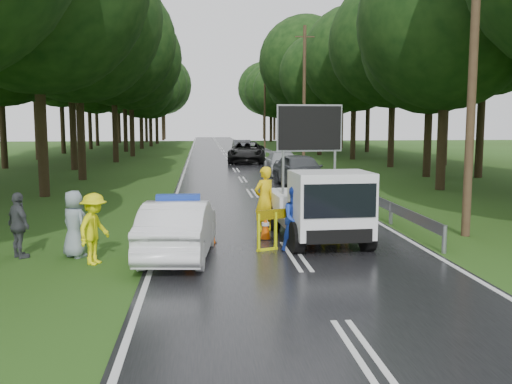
{
  "coord_description": "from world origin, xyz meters",
  "views": [
    {
      "loc": [
        -2.21,
        -13.24,
        3.24
      ],
      "look_at": [
        -0.75,
        2.19,
        1.3
      ],
      "focal_mm": 40.0,
      "sensor_mm": 36.0,
      "label": 1
    }
  ],
  "objects": [
    {
      "name": "cone_far",
      "position": [
        0.87,
        2.5,
        0.39
      ],
      "size": [
        0.38,
        0.38,
        0.8
      ],
      "color": "black",
      "rests_on": "ground"
    },
    {
      "name": "queue_car_third",
      "position": [
        1.26,
        30.7,
        0.82
      ],
      "size": [
        3.42,
        6.19,
        1.64
      ],
      "primitive_type": "imported",
      "rotation": [
        0.0,
        0.0,
        -0.12
      ],
      "color": "black",
      "rests_on": "ground"
    },
    {
      "name": "road",
      "position": [
        0.0,
        30.0,
        0.01
      ],
      "size": [
        7.0,
        140.0,
        0.02
      ],
      "primitive_type": "cube",
      "color": "black",
      "rests_on": "ground"
    },
    {
      "name": "queue_car_second",
      "position": [
        2.6,
        20.46,
        0.69
      ],
      "size": [
        1.99,
        4.78,
        1.38
      ],
      "primitive_type": "imported",
      "rotation": [
        0.0,
        0.0,
        0.01
      ],
      "color": "#AEB0B6",
      "rests_on": "ground"
    },
    {
      "name": "officer",
      "position": [
        -0.41,
        3.15,
        0.96
      ],
      "size": [
        0.84,
        0.77,
        1.92
      ],
      "primitive_type": "imported",
      "rotation": [
        0.0,
        0.0,
        3.72
      ],
      "color": "yellow",
      "rests_on": "ground"
    },
    {
      "name": "queue_car_fourth",
      "position": [
        1.49,
        39.42,
        0.74
      ],
      "size": [
        1.67,
        4.51,
        1.47
      ],
      "primitive_type": "imported",
      "rotation": [
        0.0,
        0.0,
        0.02
      ],
      "color": "#393B40",
      "rests_on": "ground"
    },
    {
      "name": "ground",
      "position": [
        0.0,
        0.0,
        0.0
      ],
      "size": [
        160.0,
        160.0,
        0.0
      ],
      "primitive_type": "plane",
      "color": "#2A4814",
      "rests_on": "ground"
    },
    {
      "name": "cone_center",
      "position": [
        -0.5,
        2.0,
        0.35
      ],
      "size": [
        0.35,
        0.35,
        0.73
      ],
      "color": "black",
      "rests_on": "ground"
    },
    {
      "name": "utility_pole_mid",
      "position": [
        5.2,
        28.0,
        5.06
      ],
      "size": [
        1.4,
        0.24,
        10.0
      ],
      "color": "#432E1F",
      "rests_on": "ground"
    },
    {
      "name": "utility_pole_near",
      "position": [
        5.2,
        2.0,
        5.06
      ],
      "size": [
        1.4,
        0.24,
        10.0
      ],
      "color": "#432E1F",
      "rests_on": "ground"
    },
    {
      "name": "civilian",
      "position": [
        0.12,
        0.62,
        0.81
      ],
      "size": [
        0.91,
        0.78,
        1.62
      ],
      "primitive_type": "imported",
      "rotation": [
        0.0,
        0.0,
        0.24
      ],
      "color": "#1A39AB",
      "rests_on": "ground"
    },
    {
      "name": "bystander_left",
      "position": [
        -4.66,
        -0.28,
        0.81
      ],
      "size": [
        0.95,
        1.2,
        1.63
      ],
      "primitive_type": "imported",
      "rotation": [
        0.0,
        0.0,
        1.19
      ],
      "color": "#F9F50D",
      "rests_on": "ground"
    },
    {
      "name": "barrier",
      "position": [
        0.28,
        1.0,
        0.79
      ],
      "size": [
        2.35,
        1.02,
        1.05
      ],
      "rotation": [
        0.0,
        0.0,
        0.4
      ],
      "color": "#DEEC0C",
      "rests_on": "ground"
    },
    {
      "name": "cone_right",
      "position": [
        2.4,
        4.5,
        0.35
      ],
      "size": [
        0.34,
        0.34,
        0.72
      ],
      "color": "black",
      "rests_on": "ground"
    },
    {
      "name": "bystander_right",
      "position": [
        -5.26,
        0.45,
        0.8
      ],
      "size": [
        0.92,
        0.91,
        1.61
      ],
      "primitive_type": "imported",
      "rotation": [
        0.0,
        0.0,
        2.38
      ],
      "color": "#8695A1",
      "rests_on": "ground"
    },
    {
      "name": "police_sedan",
      "position": [
        -2.78,
        0.13,
        0.69
      ],
      "size": [
        1.86,
        4.29,
        1.51
      ],
      "rotation": [
        0.0,
        0.0,
        3.04
      ],
      "color": "white",
      "rests_on": "ground"
    },
    {
      "name": "work_truck",
      "position": [
        0.9,
        1.61,
        0.99
      ],
      "size": [
        2.28,
        4.69,
        3.65
      ],
      "rotation": [
        0.0,
        0.0,
        0.06
      ],
      "color": "gray",
      "rests_on": "ground"
    },
    {
      "name": "guardrail",
      "position": [
        3.7,
        29.67,
        0.55
      ],
      "size": [
        0.12,
        60.06,
        0.7
      ],
      "color": "gray",
      "rests_on": "ground"
    },
    {
      "name": "cone_left_mid",
      "position": [
        -2.0,
        1.63,
        0.31
      ],
      "size": [
        0.3,
        0.3,
        0.64
      ],
      "color": "black",
      "rests_on": "ground"
    },
    {
      "name": "cone_near_left",
      "position": [
        -2.5,
        -1.0,
        0.33
      ],
      "size": [
        0.32,
        0.32,
        0.67
      ],
      "color": "black",
      "rests_on": "ground"
    },
    {
      "name": "queue_car_first",
      "position": [
        2.6,
        14.46,
        0.82
      ],
      "size": [
        2.51,
        5.02,
        1.64
      ],
      "primitive_type": "imported",
      "rotation": [
        0.0,
        0.0,
        0.12
      ],
      "color": "#44474C",
      "rests_on": "ground"
    },
    {
      "name": "utility_pole_far",
      "position": [
        5.2,
        54.0,
        5.06
      ],
      "size": [
        1.4,
        0.24,
        10.0
      ],
      "color": "#432E1F",
      "rests_on": "ground"
    },
    {
      "name": "bystander_mid",
      "position": [
        -6.54,
        0.48,
        0.79
      ],
      "size": [
        0.91,
        0.94,
        1.58
      ],
      "primitive_type": "imported",
      "rotation": [
        0.0,
        0.0,
        2.31
      ],
      "color": "#414449",
      "rests_on": "ground"
    }
  ]
}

